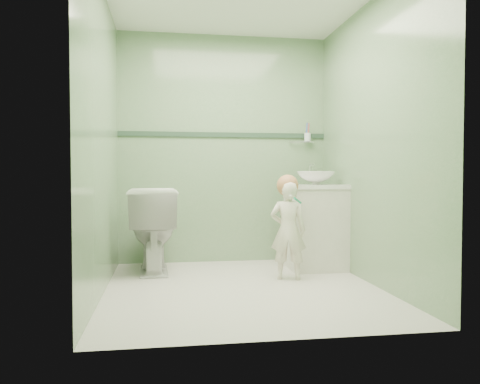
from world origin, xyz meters
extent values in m
plane|color=silver|center=(0.00, 0.00, 0.00)|extent=(2.50, 2.50, 0.00)
cube|color=#749F71|center=(0.00, 1.25, 1.20)|extent=(2.20, 0.04, 2.40)
cube|color=#749F71|center=(0.00, -1.25, 1.20)|extent=(2.20, 0.04, 2.40)
cube|color=#749F71|center=(-1.10, 0.00, 1.20)|extent=(0.04, 2.50, 2.40)
cube|color=#749F71|center=(1.10, 0.00, 1.20)|extent=(0.04, 2.50, 2.40)
cube|color=#2B4534|center=(0.00, 1.24, 1.35)|extent=(2.20, 0.02, 0.05)
cube|color=white|center=(0.84, 0.70, 0.40)|extent=(0.52, 0.50, 0.80)
cube|color=white|center=(0.84, 0.70, 0.81)|extent=(0.54, 0.52, 0.04)
imported|color=white|center=(0.84, 0.70, 0.89)|extent=(0.37, 0.37, 0.13)
cylinder|color=silver|center=(0.84, 0.90, 0.95)|extent=(0.03, 0.03, 0.18)
cylinder|color=silver|center=(0.84, 0.85, 1.03)|extent=(0.02, 0.12, 0.02)
cylinder|color=silver|center=(0.84, 1.20, 1.28)|extent=(0.26, 0.02, 0.02)
cylinder|color=silver|center=(0.90, 1.18, 1.33)|extent=(0.07, 0.07, 0.09)
cylinder|color=#D73951|center=(0.91, 1.18, 1.40)|extent=(0.01, 0.01, 0.17)
cylinder|color=#3A42D3|center=(0.89, 1.17, 1.40)|extent=(0.01, 0.01, 0.17)
imported|color=white|center=(-0.74, 0.80, 0.40)|extent=(0.47, 0.80, 0.81)
imported|color=white|center=(0.45, 0.28, 0.43)|extent=(0.36, 0.28, 0.87)
sphere|color=#BE7B4E|center=(0.45, 0.30, 0.83)|extent=(0.19, 0.19, 0.19)
cylinder|color=#0E9664|center=(0.49, 0.13, 0.71)|extent=(0.10, 0.12, 0.06)
cube|color=white|center=(0.45, 0.19, 0.75)|extent=(0.03, 0.03, 0.02)
camera|label=1|loc=(-0.63, -3.81, 0.92)|focal=35.79mm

